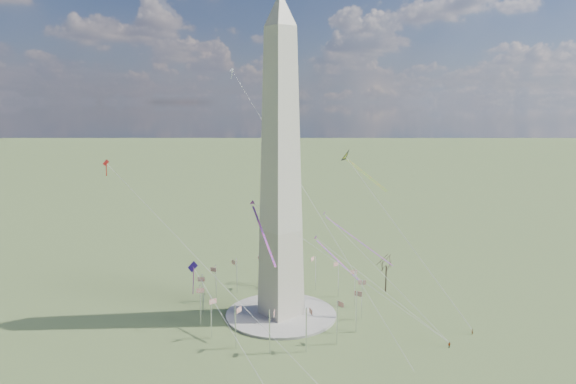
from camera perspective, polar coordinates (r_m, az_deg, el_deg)
ground at (r=172.12m, az=-0.78°, el=-13.54°), size 2000.00×2000.00×0.00m
plaza at (r=171.96m, az=-0.78°, el=-13.42°), size 36.00×36.00×0.80m
washington_monument at (r=159.22m, az=-0.82°, el=2.50°), size 15.56×15.56×100.00m
flagpole_ring at (r=169.36m, az=-0.79°, el=-11.28°), size 54.40×54.40×13.00m
tree_near at (r=192.00m, az=10.88°, el=-7.89°), size 8.32×8.32×14.55m
person_east at (r=168.14m, az=19.79°, el=-14.40°), size 0.82×0.79×1.89m
person_centre at (r=158.16m, az=17.49°, el=-15.89°), size 1.11×0.76×1.75m
kite_delta_black at (r=193.75m, az=6.69°, el=3.70°), size 11.65×18.30×15.15m
kite_diamond_purple at (r=159.59m, az=-10.52°, el=-8.50°), size 1.94×3.43×10.85m
kite_streamer_left at (r=166.59m, az=6.58°, el=-4.39°), size 12.71×21.18×16.15m
kite_streamer_mid at (r=158.17m, az=-3.15°, el=-3.56°), size 8.38×22.02×15.62m
kite_streamer_right at (r=181.97m, az=4.90°, el=-6.90°), size 5.68×20.25×14.07m
kite_small_red at (r=163.76m, az=-19.57°, el=2.93°), size 1.39×2.03×5.04m
kite_small_white at (r=195.91m, az=-6.26°, el=13.20°), size 1.11×1.68×4.13m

